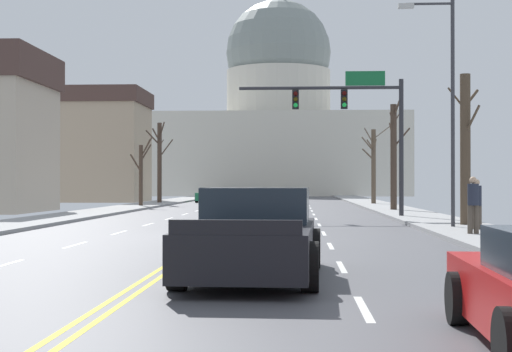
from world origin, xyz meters
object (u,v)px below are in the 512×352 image
sedan_oncoming_01 (235,198)px  sedan_oncoming_03 (252,194)px  pedestrian_00 (476,201)px  signal_gantry (355,113)px  pedestrian_01 (473,202)px  sedan_near_01 (266,216)px  sedan_oncoming_00 (229,201)px  street_lamp_right (446,93)px  pickup_truck_near_03 (254,237)px  sedan_near_00 (278,210)px  sedan_near_02 (260,225)px  sedan_oncoming_02 (209,195)px

sedan_oncoming_01 → sedan_oncoming_03: (0.15, 19.12, 0.05)m
sedan_oncoming_03 → pedestrian_00: pedestrian_00 is taller
signal_gantry → pedestrian_01: signal_gantry is taller
sedan_near_01 → sedan_oncoming_00: sedan_near_01 is taller
signal_gantry → pedestrian_01: (2.63, -13.14, -3.95)m
sedan_near_01 → sedan_oncoming_03: size_ratio=1.00×
sedan_oncoming_03 → pedestrian_00: 50.66m
sedan_oncoming_01 → pedestrian_01: size_ratio=2.45×
street_lamp_right → pedestrian_00: (0.73, -1.52, -3.85)m
street_lamp_right → sedan_oncoming_03: bearing=101.5°
pedestrian_00 → pickup_truck_near_03: bearing=-118.6°
street_lamp_right → sedan_near_00: bearing=143.2°
signal_gantry → sedan_near_01: (-3.85, -11.25, -4.49)m
sedan_near_01 → sedan_near_02: (0.07, -5.84, 0.03)m
sedan_near_02 → sedan_oncoming_03: size_ratio=1.04×
sedan_oncoming_02 → sedan_oncoming_00: bearing=-80.2°
pickup_truck_near_03 → pedestrian_01: pedestrian_01 is taller
signal_gantry → pickup_truck_near_03: bearing=-98.8°
sedan_near_00 → pedestrian_00: pedestrian_00 is taller
sedan_near_01 → sedan_oncoming_01: 31.12m
street_lamp_right → sedan_oncoming_02: (-13.09, 39.59, -4.32)m
signal_gantry → street_lamp_right: 9.59m
sedan_near_00 → sedan_near_02: (-0.16, -12.46, 0.04)m
signal_gantry → sedan_near_02: signal_gantry is taller
sedan_near_01 → pedestrian_00: (7.13, 0.49, 0.49)m
pickup_truck_near_03 → pedestrian_00: (6.87, 12.58, 0.36)m
sedan_near_02 → sedan_oncoming_03: (-3.48, 55.88, -0.02)m
sedan_near_02 → sedan_near_01: bearing=90.7°
pedestrian_00 → pedestrian_01: (-0.65, -2.38, 0.04)m
sedan_near_02 → pickup_truck_near_03: pickup_truck_near_03 is taller
sedan_near_01 → sedan_oncoming_02: sedan_oncoming_02 is taller
street_lamp_right → sedan_oncoming_00: (-9.56, 19.18, -4.37)m
sedan_near_01 → pickup_truck_near_03: size_ratio=0.77×
signal_gantry → pedestrian_01: size_ratio=4.49×
sedan_near_00 → pickup_truck_near_03: 18.71m
sedan_oncoming_02 → pedestrian_00: bearing=-71.4°
sedan_near_00 → pickup_truck_near_03: (0.02, -18.71, 0.15)m
sedan_near_00 → sedan_oncoming_00: 14.96m
sedan_near_00 → pedestrian_00: (6.90, -6.13, 0.50)m
sedan_near_02 → signal_gantry: bearing=77.5°
sedan_near_00 → sedan_near_01: (-0.23, -6.62, 0.01)m
pickup_truck_near_03 → pedestrian_01: (6.22, 10.20, 0.40)m
street_lamp_right → sedan_near_01: size_ratio=1.85×
sedan_oncoming_01 → sedan_oncoming_00: bearing=-87.6°
sedan_oncoming_01 → sedan_oncoming_02: bearing=106.3°
sedan_near_00 → sedan_oncoming_01: size_ratio=1.08×
sedan_near_02 → sedan_oncoming_02: (-6.76, 47.45, -0.01)m
signal_gantry → sedan_oncoming_02: (-10.54, 30.36, -4.47)m
street_lamp_right → sedan_near_00: (-6.17, 4.61, -4.35)m
sedan_near_01 → pickup_truck_near_03: 12.10m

